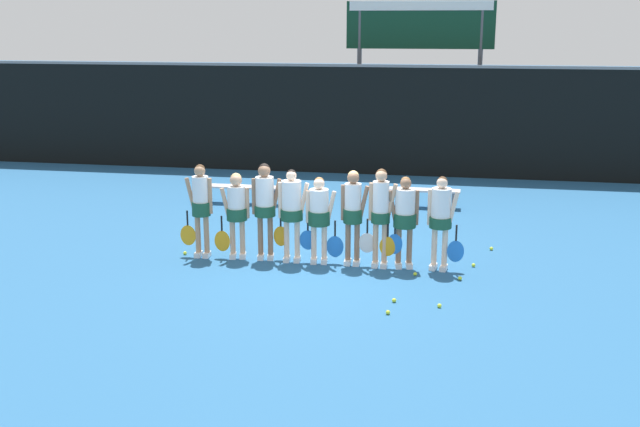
{
  "coord_description": "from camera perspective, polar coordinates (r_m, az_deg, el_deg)",
  "views": [
    {
      "loc": [
        2.38,
        -12.97,
        4.29
      ],
      "look_at": [
        0.02,
        -0.01,
        0.93
      ],
      "focal_mm": 42.0,
      "sensor_mm": 36.0,
      "label": 1
    }
  ],
  "objects": [
    {
      "name": "tennis_ball_9",
      "position": [
        13.87,
        11.62,
        -3.87
      ],
      "size": [
        0.07,
        0.07,
        0.07
      ],
      "primitive_type": "sphere",
      "color": "#CCE033",
      "rests_on": "ground_plane"
    },
    {
      "name": "tennis_ball_8",
      "position": [
        14.19,
        1.19,
        -3.15
      ],
      "size": [
        0.07,
        0.07,
        0.07
      ],
      "primitive_type": "sphere",
      "color": "#CCE033",
      "rests_on": "ground_plane"
    },
    {
      "name": "tennis_ball_2",
      "position": [
        13.23,
        7.26,
        -4.59
      ],
      "size": [
        0.06,
        0.06,
        0.06
      ],
      "primitive_type": "sphere",
      "color": "#CCE033",
      "rests_on": "ground_plane"
    },
    {
      "name": "player_8",
      "position": [
        13.36,
        9.22,
        -0.14
      ],
      "size": [
        0.67,
        0.4,
        1.7
      ],
      "rotation": [
        0.0,
        0.0,
        -0.18
      ],
      "color": "beige",
      "rests_on": "ground_plane"
    },
    {
      "name": "player_6",
      "position": [
        13.37,
        4.68,
        0.29
      ],
      "size": [
        0.62,
        0.34,
        1.8
      ],
      "rotation": [
        0.0,
        0.0,
        0.0
      ],
      "color": "tan",
      "rests_on": "ground_plane"
    },
    {
      "name": "tennis_ball_6",
      "position": [
        13.13,
        10.62,
        -4.87
      ],
      "size": [
        0.07,
        0.07,
        0.07
      ],
      "primitive_type": "sphere",
      "color": "#CCE033",
      "rests_on": "ground_plane"
    },
    {
      "name": "player_0",
      "position": [
        14.11,
        -9.09,
        0.78
      ],
      "size": [
        0.64,
        0.35,
        1.77
      ],
      "rotation": [
        0.0,
        0.0,
        0.04
      ],
      "color": "tan",
      "rests_on": "ground_plane"
    },
    {
      "name": "bench_far",
      "position": [
        18.08,
        7.81,
        1.67
      ],
      "size": [
        1.79,
        0.39,
        0.44
      ],
      "rotation": [
        0.0,
        0.0,
        -0.02
      ],
      "color": "#B2B2B7",
      "rests_on": "ground_plane"
    },
    {
      "name": "player_3",
      "position": [
        13.67,
        -2.15,
        0.46
      ],
      "size": [
        0.7,
        0.41,
        1.73
      ],
      "rotation": [
        0.0,
        0.0,
        0.09
      ],
      "color": "beige",
      "rests_on": "ground_plane"
    },
    {
      "name": "player_1",
      "position": [
        13.97,
        -6.39,
        0.4
      ],
      "size": [
        0.66,
        0.38,
        1.62
      ],
      "rotation": [
        0.0,
        0.0,
        0.2
      ],
      "color": "tan",
      "rests_on": "ground_plane"
    },
    {
      "name": "ground_plane",
      "position": [
        13.87,
        -0.09,
        -3.73
      ],
      "size": [
        140.0,
        140.0,
        0.0
      ],
      "primitive_type": "plane",
      "color": "#235684"
    },
    {
      "name": "tennis_ball_5",
      "position": [
        14.95,
        12.92,
        -2.62
      ],
      "size": [
        0.07,
        0.07,
        0.07
      ],
      "primitive_type": "sphere",
      "color": "#CCE033",
      "rests_on": "ground_plane"
    },
    {
      "name": "tennis_ball_3",
      "position": [
        14.22,
        2.17,
        -3.12
      ],
      "size": [
        0.07,
        0.07,
        0.07
      ],
      "primitive_type": "sphere",
      "color": "#CCE033",
      "rests_on": "ground_plane"
    },
    {
      "name": "tennis_ball_0",
      "position": [
        11.49,
        5.2,
        -7.51
      ],
      "size": [
        0.07,
        0.07,
        0.07
      ],
      "primitive_type": "sphere",
      "color": "#CCE033",
      "rests_on": "ground_plane"
    },
    {
      "name": "player_4",
      "position": [
        13.58,
        -0.04,
        0.02
      ],
      "size": [
        0.69,
        0.4,
        1.61
      ],
      "rotation": [
        0.0,
        0.0,
        0.12
      ],
      "color": "beige",
      "rests_on": "ground_plane"
    },
    {
      "name": "tennis_ball_4",
      "position": [
        11.85,
        9.09,
        -6.95
      ],
      "size": [
        0.07,
        0.07,
        0.07
      ],
      "primitive_type": "sphere",
      "color": "#CCE033",
      "rests_on": "ground_plane"
    },
    {
      "name": "player_7",
      "position": [
        13.4,
        6.46,
        -0.07
      ],
      "size": [
        0.68,
        0.41,
        1.67
      ],
      "rotation": [
        0.0,
        0.0,
        0.18
      ],
      "color": "#8C664C",
      "rests_on": "ground_plane"
    },
    {
      "name": "fence_windscreen",
      "position": [
        21.74,
        3.97,
        7.14
      ],
      "size": [
        60.0,
        0.08,
        3.17
      ],
      "color": "black",
      "rests_on": "ground_plane"
    },
    {
      "name": "bench_courtside",
      "position": [
        18.41,
        -6.2,
        1.95
      ],
      "size": [
        2.14,
        0.4,
        0.43
      ],
      "rotation": [
        0.0,
        0.0,
        0.02
      ],
      "color": "#B2B2B7",
      "rests_on": "ground_plane"
    },
    {
      "name": "player_2",
      "position": [
        13.82,
        -4.2,
        0.87
      ],
      "size": [
        0.66,
        0.39,
        1.81
      ],
      "rotation": [
        0.0,
        0.0,
        0.17
      ],
      "color": "#8C664C",
      "rests_on": "ground_plane"
    },
    {
      "name": "tennis_ball_1",
      "position": [
        11.98,
        5.67,
        -6.6
      ],
      "size": [
        0.07,
        0.07,
        0.07
      ],
      "primitive_type": "sphere",
      "color": "#CCE033",
      "rests_on": "ground_plane"
    },
    {
      "name": "tennis_ball_7",
      "position": [
        14.52,
        -10.25,
        -2.98
      ],
      "size": [
        0.07,
        0.07,
        0.07
      ],
      "primitive_type": "sphere",
      "color": "#CCE033",
      "rests_on": "ground_plane"
    },
    {
      "name": "player_5",
      "position": [
        13.48,
        2.55,
        0.28
      ],
      "size": [
        0.64,
        0.35,
        1.75
      ],
      "rotation": [
        0.0,
        0.0,
        -0.0
      ],
      "color": "#8C664C",
      "rests_on": "ground_plane"
    },
    {
      "name": "scoreboard",
      "position": [
        23.23,
        7.6,
        13.21
      ],
      "size": [
        4.42,
        0.15,
        4.94
      ],
      "color": "#515156",
      "rests_on": "ground_plane"
    }
  ]
}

